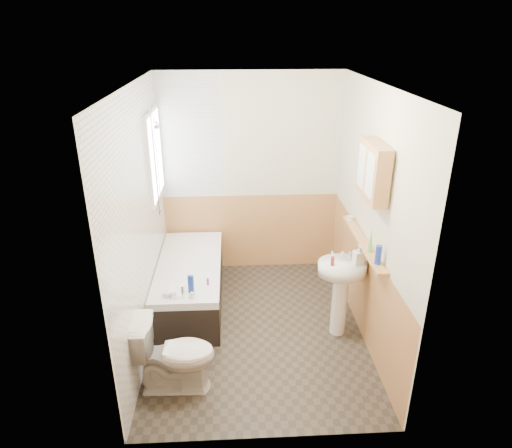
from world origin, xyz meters
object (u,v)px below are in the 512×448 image
object	(u,v)px
bathtub	(190,282)
medicine_cabinet	(373,171)
toilet	(174,355)
sink	(341,283)
pine_shelf	(363,242)

from	to	relation	value
bathtub	medicine_cabinet	world-z (taller)	medicine_cabinet
toilet	sink	distance (m)	1.76
toilet	medicine_cabinet	world-z (taller)	medicine_cabinet
toilet	medicine_cabinet	xyz separation A→B (m)	(1.77, 0.60, 1.44)
toilet	sink	world-z (taller)	sink
toilet	medicine_cabinet	distance (m)	2.36
bathtub	toilet	bearing A→B (deg)	-91.29
pine_shelf	medicine_cabinet	world-z (taller)	medicine_cabinet
toilet	pine_shelf	bearing A→B (deg)	-65.28
toilet	pine_shelf	distance (m)	2.06
sink	pine_shelf	distance (m)	0.47
sink	pine_shelf	world-z (taller)	pine_shelf
bathtub	sink	distance (m)	1.72
bathtub	sink	world-z (taller)	sink
bathtub	pine_shelf	world-z (taller)	pine_shelf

